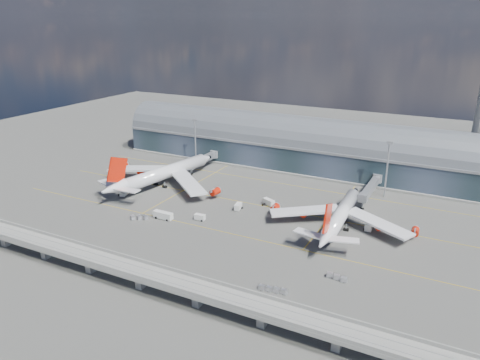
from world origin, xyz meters
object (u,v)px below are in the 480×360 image
at_px(service_truck_5, 269,202).
at_px(cargo_train_0, 139,218).
at_px(service_truck_1, 200,217).
at_px(cargo_train_2, 337,277).
at_px(floodlight_mast_left, 195,142).
at_px(airliner_left, 162,174).
at_px(service_truck_0, 125,192).
at_px(airliner_right, 341,216).
at_px(service_truck_2, 163,215).
at_px(cargo_train_1, 273,290).
at_px(floodlight_mast_right, 387,168).
at_px(service_truck_4, 238,207).
at_px(service_truck_3, 369,225).

relative_size(service_truck_5, cargo_train_0, 0.83).
relative_size(service_truck_1, cargo_train_2, 0.62).
bearing_deg(floodlight_mast_left, service_truck_5, -29.80).
height_order(airliner_left, service_truck_0, airliner_left).
xyz_separation_m(airliner_right, cargo_train_2, (9.68, -37.44, -4.11)).
xyz_separation_m(service_truck_2, cargo_train_0, (-8.22, -4.92, -0.72)).
xyz_separation_m(airliner_left, cargo_train_1, (83.68, -60.03, -5.29)).
xyz_separation_m(airliner_left, cargo_train_0, (15.41, -36.86, -5.18)).
bearing_deg(airliner_right, service_truck_1, -162.90).
distance_m(floodlight_mast_right, service_truck_4, 68.59).
xyz_separation_m(floodlight_mast_left, cargo_train_2, (100.94, -78.41, -12.83)).
height_order(service_truck_1, service_truck_2, service_truck_2).
xyz_separation_m(floodlight_mast_left, cargo_train_0, (17.80, -70.62, -12.76)).
xyz_separation_m(service_truck_1, service_truck_4, (8.62, 16.50, 0.10)).
height_order(airliner_left, cargo_train_2, airliner_left).
height_order(service_truck_0, cargo_train_0, service_truck_0).
bearing_deg(cargo_train_2, service_truck_0, 66.57).
bearing_deg(floodlight_mast_right, service_truck_1, -135.20).
xyz_separation_m(service_truck_0, cargo_train_0, (23.21, -18.99, -0.62)).
relative_size(service_truck_2, service_truck_3, 1.26).
distance_m(service_truck_5, cargo_train_1, 66.97).
bearing_deg(airliner_left, service_truck_2, -43.23).
distance_m(service_truck_1, service_truck_3, 65.80).
bearing_deg(airliner_right, service_truck_4, -179.83).
bearing_deg(cargo_train_0, service_truck_0, 79.31).
bearing_deg(airliner_right, cargo_train_0, -161.07).
bearing_deg(cargo_train_0, service_truck_5, -18.22).
bearing_deg(floodlight_mast_right, service_truck_0, -153.90).
bearing_deg(service_truck_3, airliner_left, 173.35).
xyz_separation_m(service_truck_2, cargo_train_1, (60.05, -28.09, -0.83)).
bearing_deg(airliner_right, service_truck_2, -162.29).
distance_m(service_truck_0, service_truck_1, 45.86).
bearing_deg(service_truck_1, cargo_train_2, -109.73).
bearing_deg(service_truck_1, airliner_left, 52.09).
height_order(service_truck_2, cargo_train_2, service_truck_2).
relative_size(airliner_right, service_truck_4, 12.15).
xyz_separation_m(service_truck_0, service_truck_3, (107.00, 14.08, 0.13)).
bearing_deg(service_truck_1, service_truck_3, -73.05).
distance_m(airliner_left, service_truck_2, 39.98).
bearing_deg(service_truck_1, service_truck_2, 110.13).
height_order(floodlight_mast_left, service_truck_2, floodlight_mast_left).
xyz_separation_m(service_truck_1, cargo_train_1, (46.38, -33.90, -0.48)).
height_order(floodlight_mast_left, floodlight_mast_right, same).
bearing_deg(floodlight_mast_right, service_truck_5, -141.91).
distance_m(service_truck_1, cargo_train_0, 24.38).
height_order(service_truck_5, cargo_train_1, service_truck_5).
height_order(service_truck_0, service_truck_3, service_truck_3).
height_order(floodlight_mast_left, airliner_left, floodlight_mast_left).
height_order(floodlight_mast_right, service_truck_0, floodlight_mast_right).
relative_size(airliner_left, cargo_train_1, 7.74).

